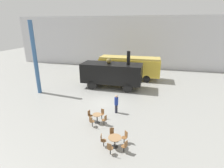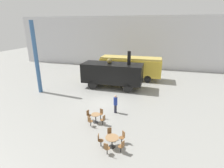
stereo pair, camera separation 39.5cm
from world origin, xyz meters
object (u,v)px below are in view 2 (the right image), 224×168
(steam_locomotive, at_px, (112,73))
(cafe_chair_0, at_px, (103,119))
(cafe_table_near, at_px, (96,116))
(visitor_person, at_px, (115,103))
(passenger_coach_vintage, at_px, (131,66))
(cafe_table_mid, at_px, (112,139))

(steam_locomotive, height_order, cafe_chair_0, steam_locomotive)
(cafe_table_near, height_order, visitor_person, visitor_person)
(passenger_coach_vintage, xyz_separation_m, cafe_table_mid, (1.39, -15.30, -1.32))
(steam_locomotive, height_order, cafe_table_mid, steam_locomotive)
(passenger_coach_vintage, height_order, visitor_person, passenger_coach_vintage)
(passenger_coach_vintage, height_order, cafe_table_near, passenger_coach_vintage)
(steam_locomotive, bearing_deg, visitor_person, -72.56)
(cafe_table_mid, height_order, visitor_person, visitor_person)
(steam_locomotive, bearing_deg, cafe_table_mid, -75.00)
(cafe_table_mid, relative_size, visitor_person, 0.51)
(steam_locomotive, height_order, visitor_person, steam_locomotive)
(cafe_table_mid, bearing_deg, passenger_coach_vintage, 95.21)
(steam_locomotive, relative_size, cafe_chair_0, 8.44)
(cafe_table_near, relative_size, cafe_table_mid, 0.85)
(steam_locomotive, xyz_separation_m, visitor_person, (2.00, -6.38, -0.98))
(cafe_chair_0, bearing_deg, cafe_table_near, -0.00)
(passenger_coach_vintage, relative_size, cafe_table_near, 11.69)
(steam_locomotive, height_order, cafe_table_near, steam_locomotive)
(cafe_table_near, bearing_deg, steam_locomotive, 95.95)
(cafe_table_near, height_order, cafe_table_mid, cafe_table_near)
(visitor_person, bearing_deg, cafe_table_near, -119.10)
(passenger_coach_vintage, xyz_separation_m, cafe_table_near, (-0.67, -12.75, -1.35))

